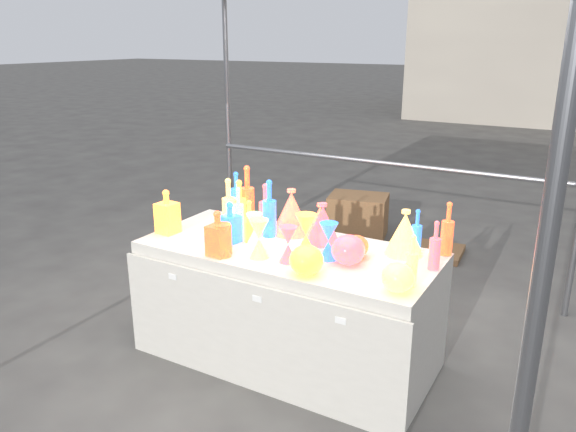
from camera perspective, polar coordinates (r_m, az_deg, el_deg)
The scene contains 33 objects.
ground at distance 3.74m, azimuth 0.00°, elevation -14.03°, with size 80.00×80.00×0.00m, color #63615B.
display_table at distance 3.55m, azimuth -0.08°, elevation -8.94°, with size 1.84×0.83×0.75m.
cardboard_box_closed at distance 5.84m, azimuth 7.11°, elevation 0.08°, with size 0.58×0.42×0.42m, color olive.
cardboard_box_flat at distance 5.53m, azimuth 13.88°, elevation -3.36°, with size 0.66×0.47×0.06m, color olive.
bottle_0 at distance 3.66m, azimuth -4.94°, elevation 1.08°, with size 0.09×0.09×0.34m, color #F8173B, non-canonical shape.
bottle_1 at distance 3.94m, azimuth -5.27°, elevation 2.18°, with size 0.08×0.08×0.33m, color #198B43, non-canonical shape.
bottle_2 at distance 3.72m, azimuth -4.14°, elevation 1.99°, with size 0.09×0.09×0.42m, color orange, non-canonical shape.
bottle_3 at distance 3.61m, azimuth -2.30°, elevation 0.79°, with size 0.08×0.08×0.33m, color #1F1CA6, non-canonical shape.
bottle_4 at distance 3.64m, azimuth -6.04°, elevation 1.08°, with size 0.09×0.09×0.36m, color #168B78, non-canonical shape.
bottle_5 at distance 3.60m, azimuth -5.05°, elevation 0.53°, with size 0.07×0.07×0.31m, color #D129AF, non-canonical shape.
bottle_6 at distance 3.47m, azimuth -3.94°, elevation -0.51°, with size 0.07×0.07×0.27m, color #F8173B, non-canonical shape.
bottle_7 at distance 3.54m, azimuth -1.91°, elevation 0.79°, with size 0.09×0.09×0.37m, color #198B43, non-canonical shape.
decanter_0 at distance 3.69m, azimuth -12.19°, elevation 0.46°, with size 0.12×0.12×0.29m, color #F8173B, non-canonical shape.
decanter_1 at distance 3.26m, azimuth -7.14°, elevation -1.75°, with size 0.11×0.11×0.27m, color orange, non-canonical shape.
decanter_2 at distance 3.46m, azimuth -5.90°, elevation -0.63°, with size 0.10×0.10×0.26m, color #198B43, non-canonical shape.
hourglass_0 at distance 3.26m, azimuth -6.65°, elevation -2.47°, with size 0.10×0.10×0.20m, color orange, non-canonical shape.
hourglass_1 at distance 3.15m, azimuth 0.01°, elevation -2.90°, with size 0.11×0.11×0.21m, color #1F1CA6, non-canonical shape.
hourglass_2 at distance 3.22m, azimuth -2.97°, elevation -2.31°, with size 0.11×0.11×0.23m, color #168B78, non-canonical shape.
hourglass_3 at distance 3.42m, azimuth -3.44°, elevation -1.35°, with size 0.10×0.10×0.20m, color #D129AF, non-canonical shape.
hourglass_4 at distance 3.25m, azimuth 1.83°, elevation -1.92°, with size 0.12×0.12×0.25m, color #F8173B, non-canonical shape.
hourglass_5 at distance 3.20m, azimuth 4.12°, elevation -2.55°, with size 0.11×0.11×0.22m, color #198B43, non-canonical shape.
globe_0 at distance 3.00m, azimuth 1.88°, elevation -4.67°, with size 0.18×0.18×0.15m, color #F8173B, non-canonical shape.
globe_1 at distance 2.86m, azimuth 11.08°, elevation -6.30°, with size 0.17×0.17×0.13m, color #168B78, non-canonical shape.
globe_2 at distance 3.26m, azimuth 6.93°, elevation -3.20°, with size 0.15×0.15×0.12m, color orange, non-canonical shape.
globe_3 at distance 3.15m, azimuth 6.14°, elevation -3.60°, with size 0.19×0.19×0.15m, color #1F1CA6, non-canonical shape.
lampshade_0 at distance 3.53m, azimuth 3.27°, elevation -0.47°, with size 0.19×0.19×0.23m, color yellow, non-canonical shape.
lampshade_1 at distance 3.60m, azimuth 0.34°, elevation 0.48°, with size 0.25×0.25×0.30m, color yellow, non-canonical shape.
lampshade_2 at distance 3.45m, azimuth 3.55°, elevation -0.71°, with size 0.21×0.21×0.25m, color #1F1CA6, non-canonical shape.
lampshade_3 at distance 3.33m, azimuth 11.77°, elevation -1.62°, with size 0.23×0.23×0.27m, color #168B78, non-canonical shape.
bottle_8 at distance 3.35m, azimuth 12.94°, elevation -1.56°, with size 0.06×0.06×0.27m, color #198B43, non-canonical shape.
bottle_9 at distance 3.37m, azimuth 15.90°, elevation -1.24°, with size 0.07×0.07×0.32m, color orange, non-canonical shape.
bottle_10 at distance 3.14m, azimuth 14.72°, elevation -2.89°, with size 0.06×0.06×0.28m, color #1F1CA6, non-canonical shape.
bottle_11 at distance 2.91m, azimuth 12.47°, elevation -4.42°, with size 0.06×0.06×0.27m, color #168B78, non-canonical shape.
Camera 1 is at (1.58, -2.76, 1.96)m, focal length 35.00 mm.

